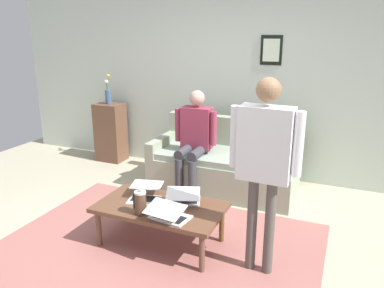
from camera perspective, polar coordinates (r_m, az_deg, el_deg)
ground_plane at (r=3.76m, az=-4.56°, el=-14.94°), size 7.68×7.68×0.00m
area_rug at (r=3.70m, az=-5.41°, el=-15.40°), size 2.96×2.18×0.01m
back_wall at (r=5.28m, az=6.30°, el=9.94°), size 7.04×0.11×2.70m
couch at (r=4.87m, az=4.95°, el=-3.27°), size 1.81×0.85×0.88m
coffee_table at (r=3.60m, az=-4.80°, el=-9.82°), size 1.19×0.66×0.40m
laptop_left at (r=3.71m, az=-7.10°, el=-7.60°), size 0.37×0.40×0.13m
laptop_center at (r=3.61m, az=-1.30°, el=-8.17°), size 0.40×0.40×0.15m
laptop_right at (r=3.32m, az=-3.56°, el=-10.57°), size 0.37×0.35×0.15m
french_press at (r=3.40m, az=-7.80°, el=-8.79°), size 0.13×0.11×0.25m
side_shelf at (r=6.00m, az=-12.20°, el=1.74°), size 0.42×0.32×0.90m
flower_vase at (r=5.88m, az=-12.60°, el=7.51°), size 0.09×0.11×0.44m
person_standing at (r=3.00m, az=10.96°, el=-1.36°), size 0.58×0.20×1.65m
person_seated at (r=4.64m, az=0.37°, el=1.26°), size 0.55×0.51×1.28m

